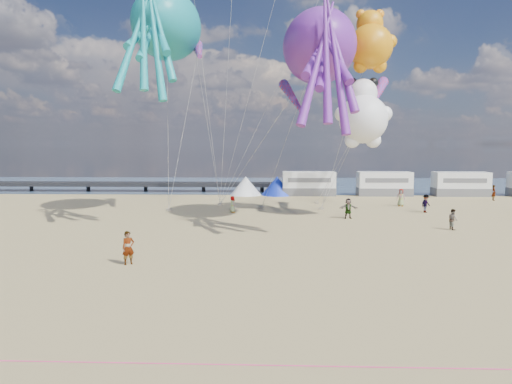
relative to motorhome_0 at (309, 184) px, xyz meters
The scene contains 28 objects.
ground 40.48m from the motorhome_0, 98.53° to the right, with size 120.00×120.00×0.00m, color tan.
water 16.22m from the motorhome_0, 111.80° to the left, with size 120.00×120.00×0.00m, color #3C5572.
pier 34.24m from the motorhome_0, behind, with size 60.00×3.00×0.50m, color black.
motorhome_0 is the anchor object (origin of this frame).
motorhome_1 9.50m from the motorhome_0, ahead, with size 6.60×2.50×3.00m, color silver.
motorhome_2 19.00m from the motorhome_0, ahead, with size 6.60×2.50×3.00m, color silver.
tent_white 8.01m from the motorhome_0, behind, with size 4.00×4.00×2.40m, color white.
tent_blue 4.01m from the motorhome_0, behind, with size 4.00×4.00×2.40m, color #1933CC.
rope_line 45.42m from the motorhome_0, 97.59° to the right, with size 0.03×0.03×34.00m, color #F2338C.
standing_person 36.11m from the motorhome_0, 110.05° to the right, with size 0.66×0.43×1.82m, color tan.
beachgoer_0 17.15m from the motorhome_0, 119.34° to the right, with size 0.57×0.37×1.56m, color #7F6659.
beachgoer_1 24.85m from the motorhome_0, 68.61° to the right, with size 0.78×0.51×1.59m, color #7F6659.
beachgoer_2 17.51m from the motorhome_0, 55.41° to the right, with size 0.84×0.65×1.73m, color #7F6659.
beachgoer_4 18.25m from the motorhome_0, 83.67° to the right, with size 1.04×0.43×1.78m, color #7F6659.
beachgoer_5 21.41m from the motorhome_0, 12.78° to the right, with size 1.66×0.53×1.79m, color #7F6659.
beachgoer_6 13.33m from the motorhome_0, 48.43° to the right, with size 0.67×0.44×1.83m, color #7F6659.
sandbag_a 20.48m from the motorhome_0, 135.91° to the right, with size 0.50×0.35×0.22m, color gray.
sandbag_b 13.35m from the motorhome_0, 115.16° to the right, with size 0.50×0.35×0.22m, color gray.
sandbag_c 12.98m from the motorhome_0, 88.97° to the right, with size 0.50×0.35×0.22m, color gray.
sandbag_d 8.58m from the motorhome_0, 88.41° to the right, with size 0.50×0.35×0.22m, color gray.
sandbag_e 14.48m from the motorhome_0, 134.52° to the right, with size 0.50×0.35×0.22m, color gray.
kite_octopus_teal 26.93m from the motorhome_0, 128.19° to the right, with size 4.67×10.91×12.46m, color teal, non-canonical shape.
kite_octopus_purple 24.28m from the motorhome_0, 92.69° to the right, with size 4.64×10.82×12.36m, color #6D2596, non-canonical shape.
kite_panda 19.87m from the motorhome_0, 80.44° to the right, with size 5.01×4.72×7.08m, color white, non-canonical shape.
kite_teddy_orange 22.38m from the motorhome_0, 78.30° to the right, with size 4.54×4.27×6.41m, color orange, non-canonical shape.
windsock_left 23.50m from the motorhome_0, 126.13° to the right, with size 1.10×6.41×6.41m, color red, non-canonical shape.
windsock_mid 19.08m from the motorhome_0, 72.93° to the right, with size 1.00×6.17×6.17m, color red, non-canonical shape.
windsock_right 21.51m from the motorhome_0, 98.93° to the right, with size 0.90×5.61×5.61m, color red, non-canonical shape.
Camera 1 is at (1.35, -17.74, 6.46)m, focal length 32.00 mm.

